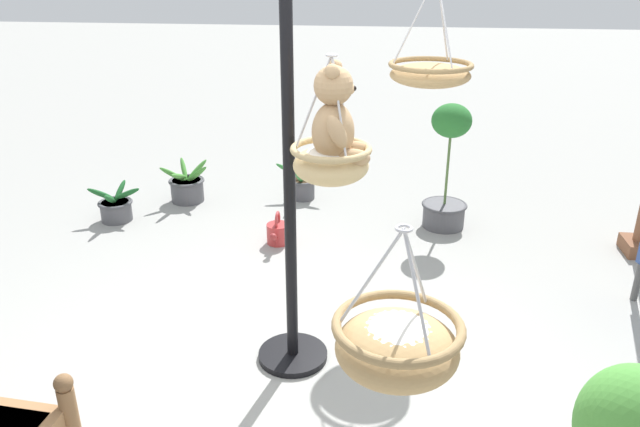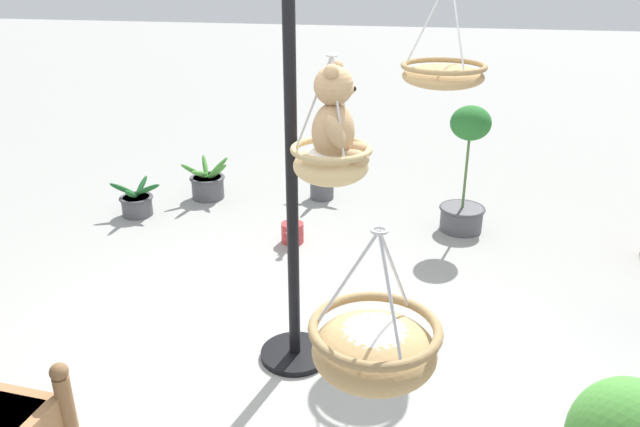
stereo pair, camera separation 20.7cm
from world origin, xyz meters
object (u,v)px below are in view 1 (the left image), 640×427
Objects in this scene: display_pole_central at (291,258)px; potted_plant_conical_shrub at (303,185)px; teddy_bear at (336,120)px; potted_plant_bushy_green at (116,207)px; hanging_basket_right_low at (397,344)px; watering_can at (278,233)px; potted_plant_flowering_red at (187,187)px; hanging_basket_left_high at (430,73)px; potted_plant_fern_front at (447,171)px; hanging_basket_with_teddy at (331,162)px.

potted_plant_conical_shrub is (-2.76, -0.34, -0.56)m from display_pole_central.
teddy_bear is 1.00× the size of potted_plant_bushy_green.
hanging_basket_right_low reaches higher than watering_can.
display_pole_central is at bearing -118.69° from teddy_bear.
potted_plant_flowering_red is (-2.54, -1.53, -0.56)m from display_pole_central.
potted_plant_bushy_green is at bearing -101.07° from watering_can.
display_pole_central reaches higher than potted_plant_flowering_red.
display_pole_central reaches higher than hanging_basket_left_high.
potted_plant_bushy_green is at bearing -85.68° from potted_plant_fern_front.
watering_can is at bearing 51.42° from potted_plant_flowering_red.
hanging_basket_right_low is 4.31m from potted_plant_conical_shrub.
watering_can is at bearing 78.93° from potted_plant_bushy_green.
hanging_basket_left_high is at bearing 156.94° from teddy_bear.
potted_plant_bushy_green is at bearing -65.10° from potted_plant_conical_shrub.
display_pole_central is at bearing -155.32° from hanging_basket_right_low.
potted_plant_bushy_green is (-3.30, -2.66, -0.95)m from hanging_basket_right_low.
potted_plant_fern_front is at bearing 110.60° from watering_can.
hanging_basket_with_teddy is 1.15× the size of hanging_basket_right_low.
potted_plant_conical_shrub is at bearing -172.90° from display_pole_central.
potted_plant_fern_front is (-2.20, 1.08, -0.16)m from display_pole_central.
hanging_basket_with_teddy is 1.39m from hanging_basket_left_high.
watering_can is at bearing -166.20° from display_pole_central.
potted_plant_bushy_green is (-0.87, -2.85, -1.50)m from hanging_basket_left_high.
display_pole_central is 4.00× the size of hanging_basket_right_low.
display_pole_central is 4.52× the size of teddy_bear.
hanging_basket_with_teddy is 0.57× the size of potted_plant_fern_front.
potted_plant_bushy_green reaches higher than watering_can.
display_pole_central is at bearing 31.03° from potted_plant_flowering_red.
hanging_basket_with_teddy is at bearing 59.04° from display_pole_central.
hanging_basket_right_low is at bearing 16.01° from teddy_bear.
hanging_basket_right_low is at bearing 28.92° from potted_plant_flowering_red.
hanging_basket_right_low reaches higher than potted_plant_conical_shrub.
hanging_basket_right_low is (1.34, 0.62, 0.37)m from display_pole_central.
hanging_basket_left_high is 2.02m from watering_can.
display_pole_central reaches higher than hanging_basket_right_low.
potted_plant_bushy_green is 1.88m from potted_plant_conical_shrub.
display_pole_central is 3.01m from potted_plant_flowering_red.
potted_plant_fern_front is 1.65m from watering_can.
teddy_bear is (0.00, 0.02, 0.22)m from hanging_basket_with_teddy.
potted_plant_fern_front is 2.28× the size of potted_plant_bushy_green.
hanging_basket_left_high reaches higher than potted_plant_bushy_green.
hanging_basket_left_high is 1.57m from potted_plant_fern_front.
teddy_bear is 2.43m from watering_can.
hanging_basket_right_low is at bearing 17.08° from hanging_basket_with_teddy.
teddy_bear is at bearing 20.71° from watering_can.
hanging_basket_right_low is at bearing -4.43° from hanging_basket_left_high.
teddy_bear reaches higher than hanging_basket_right_low.
hanging_basket_left_high is 2.50m from hanging_basket_right_low.
potted_plant_conical_shrub is at bearing 114.90° from potted_plant_bushy_green.
potted_plant_flowering_red is (-0.34, -2.61, -0.40)m from potted_plant_fern_front.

